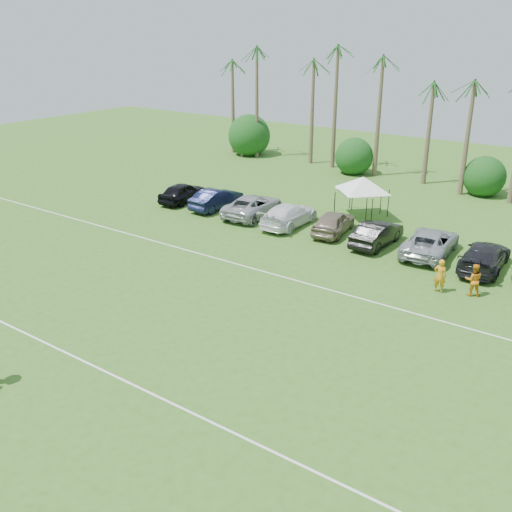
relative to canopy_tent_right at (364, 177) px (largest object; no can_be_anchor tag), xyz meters
The scene contains 24 objects.
ground 26.22m from the canopy_tent_right, 91.13° to the right, with size 120.00×120.00×0.00m, color #35641E.
field_lines 18.30m from the canopy_tent_right, 91.63° to the right, with size 80.00×12.10×0.01m.
palm_tree_0 25.88m from the canopy_tent_right, 152.01° to the left, with size 2.40×2.40×8.90m.
palm_tree_1 21.86m from the canopy_tent_right, 145.66° to the left, with size 2.40×2.40×9.90m.
palm_tree_2 18.37m from the canopy_tent_right, 136.28° to the left, with size 2.40×2.40×10.90m.
palm_tree_3 16.27m from the canopy_tent_right, 125.43° to the left, with size 2.40×2.40×11.90m.
palm_tree_4 13.53m from the canopy_tent_right, 110.67° to the left, with size 2.40×2.40×8.90m.
palm_tree_5 13.09m from the canopy_tent_right, 92.46° to the left, with size 2.40×2.40×9.90m.
palm_tree_6 13.90m from the canopy_tent_right, 73.75° to the left, with size 2.40×2.40×10.90m.
bush_tree_0 23.46m from the canopy_tent_right, 146.40° to the left, with size 4.00×4.00×4.00m.
bush_tree_1 14.56m from the canopy_tent_right, 116.67° to the left, with size 4.00×4.00×4.00m.
bush_tree_2 14.14m from the canopy_tent_right, 67.06° to the left, with size 4.00×4.00×4.00m.
sideline_player_a 12.66m from the canopy_tent_right, 45.84° to the right, with size 0.67×0.44×1.83m, color orange.
sideline_player_b 13.41m from the canopy_tent_right, 39.32° to the right, with size 0.85×0.66×1.74m, color orange.
canopy_tent_left 0.82m from the canopy_tent_right, 136.46° to the left, with size 3.88×3.88×3.14m.
canopy_tent_right is the anchor object (origin of this frame).
parked_car_0 14.15m from the canopy_tent_right, 162.14° to the right, with size 1.84×4.56×1.55m, color black.
parked_car_1 11.07m from the canopy_tent_right, 157.38° to the right, with size 1.65×4.72×1.55m, color #0F1333.
parked_car_2 8.17m from the canopy_tent_right, 148.78° to the right, with size 2.58×5.59×1.55m, color #A2A4A9.
parked_car_3 5.99m from the canopy_tent_right, 128.00° to the right, with size 2.18×5.36×1.55m, color white.
parked_car_4 4.64m from the canopy_tent_right, 91.65° to the right, with size 1.84×4.56×1.55m, color gray.
parked_car_5 5.93m from the canopy_tent_right, 54.48° to the right, with size 1.65×4.72×1.55m, color black.
parked_car_6 7.97m from the canopy_tent_right, 32.04° to the right, with size 2.58×5.59×1.55m, color #9AA0A8.
parked_car_7 10.98m from the canopy_tent_right, 24.61° to the right, with size 2.18×5.36×1.55m, color black.
Camera 1 is at (16.92, -10.47, 12.90)m, focal length 40.00 mm.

